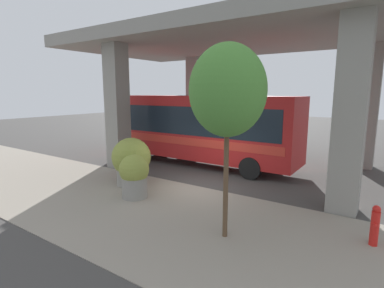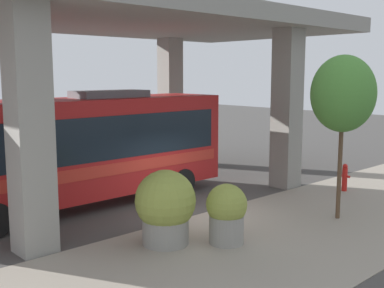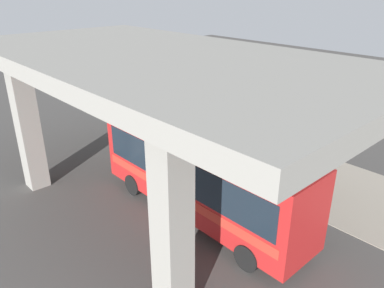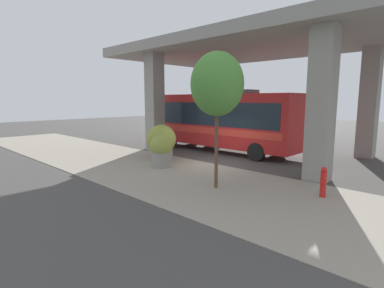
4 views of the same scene
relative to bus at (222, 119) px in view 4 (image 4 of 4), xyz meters
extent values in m
plane|color=#474442|center=(-3.36, -2.03, -2.09)|extent=(80.00, 80.00, 0.00)
cube|color=gray|center=(-6.36, -2.03, -2.08)|extent=(6.00, 40.00, 0.02)
cube|color=gray|center=(-2.86, -7.23, 0.98)|extent=(0.90, 0.90, 6.14)
cube|color=gray|center=(-2.86, 3.17, 0.98)|extent=(0.90, 0.90, 6.14)
cube|color=gray|center=(4.14, -7.23, 0.98)|extent=(0.90, 0.90, 6.14)
cube|color=gray|center=(4.14, 3.17, 0.98)|extent=(0.90, 0.90, 6.14)
cube|color=gray|center=(0.64, -2.03, 4.35)|extent=(9.40, 18.40, 0.60)
cube|color=#B21E1E|center=(0.00, 0.01, -0.05)|extent=(2.49, 10.16, 3.18)
cube|color=#19232D|center=(0.00, 0.01, 0.33)|extent=(2.53, 9.35, 1.40)
cube|color=red|center=(0.00, 0.01, -0.69)|extent=(2.53, 9.66, 0.38)
cube|color=slate|center=(0.00, -1.01, 1.66)|extent=(1.25, 2.54, 0.24)
cylinder|color=black|center=(-1.17, 3.56, -1.59)|extent=(0.28, 1.00, 1.00)
cylinder|color=black|center=(1.17, 3.56, -1.59)|extent=(0.28, 1.00, 1.00)
cylinder|color=black|center=(-1.17, -3.30, -1.59)|extent=(0.28, 1.00, 1.00)
cylinder|color=black|center=(1.17, -3.30, -1.59)|extent=(0.28, 1.00, 1.00)
cylinder|color=red|center=(-4.89, -8.22, -1.63)|extent=(0.20, 0.20, 0.91)
sphere|color=red|center=(-4.89, -8.22, -1.12)|extent=(0.19, 0.19, 0.19)
cylinder|color=red|center=(-5.04, -8.22, -1.50)|extent=(0.12, 0.09, 0.09)
cylinder|color=red|center=(-4.74, -8.22, -1.50)|extent=(0.12, 0.09, 0.09)
cylinder|color=gray|center=(-5.73, -0.77, -1.70)|extent=(0.91, 0.91, 0.77)
sphere|color=olive|center=(-5.73, -0.77, -1.02)|extent=(1.08, 1.08, 1.08)
sphere|color=#BF334C|center=(-5.62, -0.86, -1.19)|extent=(0.32, 0.32, 0.32)
cylinder|color=gray|center=(-4.68, 0.43, -1.72)|extent=(1.22, 1.22, 0.75)
sphere|color=olive|center=(-4.68, 0.43, -0.90)|extent=(1.59, 1.59, 1.59)
sphere|color=#BF334C|center=(-4.53, 0.31, -1.17)|extent=(0.43, 0.43, 0.43)
cylinder|color=brown|center=(-6.56, -4.91, -0.45)|extent=(0.13, 0.13, 3.27)
ellipsoid|color=#4C8C38|center=(-6.56, -4.91, 1.76)|extent=(1.92, 1.92, 2.30)
camera|label=1|loc=(-13.21, -8.37, 1.71)|focal=28.00mm
camera|label=2|loc=(-14.04, 8.15, 2.36)|focal=45.00mm
camera|label=3|loc=(9.51, 9.82, 7.11)|focal=35.00mm
camera|label=4|loc=(-15.03, -11.80, 1.21)|focal=28.00mm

